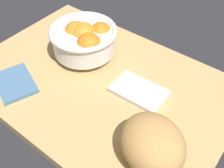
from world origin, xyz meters
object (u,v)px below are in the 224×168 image
object	(u,v)px
bread_loaf	(152,143)
napkin_spare	(139,91)
fruit_bowl	(85,38)
napkin_folded	(15,83)

from	to	relation	value
bread_loaf	napkin_spare	world-z (taller)	bread_loaf
fruit_bowl	bread_loaf	bearing A→B (deg)	-26.91
napkin_folded	fruit_bowl	bearing A→B (deg)	71.90
fruit_bowl	napkin_folded	xyz separation A→B (cm)	(-7.53, -23.03, -6.10)
bread_loaf	napkin_folded	size ratio (longest dim) A/B	1.19
bread_loaf	napkin_spare	bearing A→B (deg)	131.24
bread_loaf	napkin_folded	xyz separation A→B (cm)	(-44.01, -4.51, -4.62)
fruit_bowl	napkin_folded	bearing A→B (deg)	-108.10
fruit_bowl	bread_loaf	world-z (taller)	fruit_bowl
napkin_spare	bread_loaf	bearing A→B (deg)	-48.76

